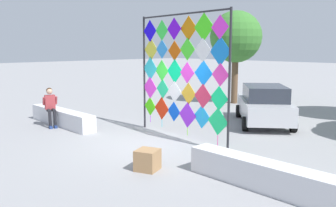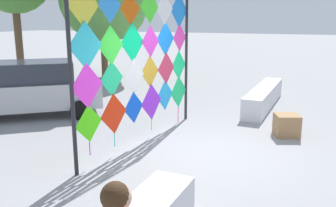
{
  "view_description": "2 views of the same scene",
  "coord_description": "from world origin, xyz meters",
  "px_view_note": "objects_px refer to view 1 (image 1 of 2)",
  "views": [
    {
      "loc": [
        8.11,
        -6.9,
        2.93
      ],
      "look_at": [
        0.59,
        0.28,
        1.3
      ],
      "focal_mm": 39.13,
      "sensor_mm": 36.0,
      "label": 1
    },
    {
      "loc": [
        -6.59,
        -2.21,
        2.6
      ],
      "look_at": [
        -0.36,
        0.58,
        1.0
      ],
      "focal_mm": 38.81,
      "sensor_mm": 36.0,
      "label": 2
    }
  ],
  "objects_px": {
    "seated_vendor": "(50,104)",
    "parked_car": "(264,105)",
    "kite_display_rack": "(181,68)",
    "tree_broadleaf": "(235,39)",
    "cardboard_box_large": "(147,160)"
  },
  "relations": [
    {
      "from": "seated_vendor",
      "to": "parked_car",
      "type": "distance_m",
      "value": 7.97
    },
    {
      "from": "seated_vendor",
      "to": "tree_broadleaf",
      "type": "relative_size",
      "value": 0.3
    },
    {
      "from": "parked_car",
      "to": "tree_broadleaf",
      "type": "bearing_deg",
      "value": 138.39
    },
    {
      "from": "kite_display_rack",
      "to": "tree_broadleaf",
      "type": "height_order",
      "value": "tree_broadleaf"
    },
    {
      "from": "seated_vendor",
      "to": "cardboard_box_large",
      "type": "relative_size",
      "value": 2.8
    },
    {
      "from": "seated_vendor",
      "to": "kite_display_rack",
      "type": "bearing_deg",
      "value": 26.66
    },
    {
      "from": "parked_car",
      "to": "cardboard_box_large",
      "type": "bearing_deg",
      "value": -81.71
    },
    {
      "from": "seated_vendor",
      "to": "cardboard_box_large",
      "type": "xyz_separation_m",
      "value": [
        6.11,
        -0.56,
        -0.59
      ]
    },
    {
      "from": "kite_display_rack",
      "to": "seated_vendor",
      "type": "xyz_separation_m",
      "value": [
        -4.48,
        -2.25,
        -1.41
      ]
    },
    {
      "from": "parked_car",
      "to": "tree_broadleaf",
      "type": "height_order",
      "value": "tree_broadleaf"
    },
    {
      "from": "seated_vendor",
      "to": "tree_broadleaf",
      "type": "xyz_separation_m",
      "value": [
        1.1,
        9.68,
        2.48
      ]
    },
    {
      "from": "kite_display_rack",
      "to": "seated_vendor",
      "type": "distance_m",
      "value": 5.21
    },
    {
      "from": "kite_display_rack",
      "to": "parked_car",
      "type": "height_order",
      "value": "kite_display_rack"
    },
    {
      "from": "parked_car",
      "to": "tree_broadleaf",
      "type": "relative_size",
      "value": 0.84
    },
    {
      "from": "parked_car",
      "to": "kite_display_rack",
      "type": "bearing_deg",
      "value": -99.76
    }
  ]
}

